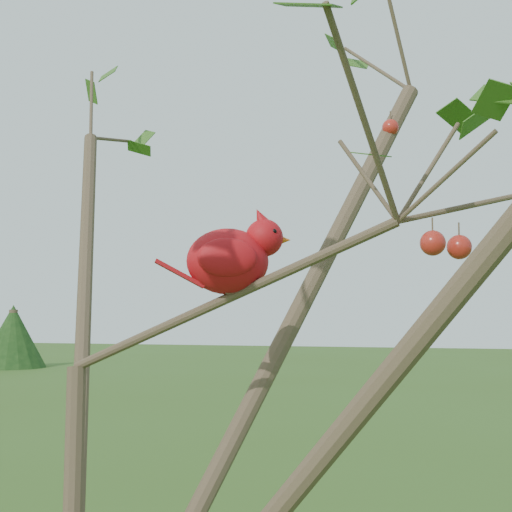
% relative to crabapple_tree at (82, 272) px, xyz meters
% --- Properties ---
extents(crabapple_tree, '(2.35, 2.05, 2.95)m').
position_rel_crabapple_tree_xyz_m(crabapple_tree, '(0.00, 0.00, 0.00)').
color(crabapple_tree, '#3C2E20').
rests_on(crabapple_tree, ground).
extents(cardinal, '(0.23, 0.16, 0.17)m').
position_rel_crabapple_tree_xyz_m(cardinal, '(0.24, 0.10, 0.03)').
color(cardinal, red).
rests_on(cardinal, ground).
extents(distant_trees, '(38.07, 12.04, 3.06)m').
position_rel_crabapple_tree_xyz_m(distant_trees, '(-1.73, 24.08, -0.71)').
color(distant_trees, '#3C2E20').
rests_on(distant_trees, ground).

